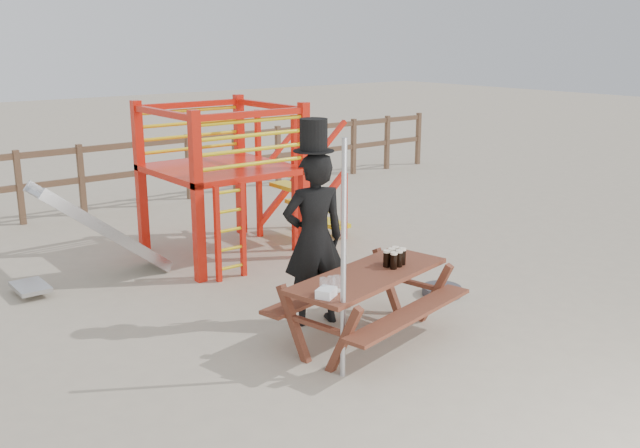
{
  "coord_description": "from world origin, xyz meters",
  "views": [
    {
      "loc": [
        -4.59,
        -4.65,
        2.94
      ],
      "look_at": [
        -0.3,
        0.8,
        1.1
      ],
      "focal_mm": 40.0,
      "sensor_mm": 36.0,
      "label": 1
    }
  ],
  "objects": [
    {
      "name": "picnic_table",
      "position": [
        -0.15,
        0.22,
        0.44
      ],
      "size": [
        2.02,
        1.59,
        0.7
      ],
      "rotation": [
        0.0,
        0.0,
        0.21
      ],
      "color": "brown",
      "rests_on": "ground"
    },
    {
      "name": "metal_pole",
      "position": [
        -0.85,
        -0.22,
        1.07
      ],
      "size": [
        0.05,
        0.05,
        2.13
      ],
      "primitive_type": "cylinder",
      "color": "#B2B2B7",
      "rests_on": "ground"
    },
    {
      "name": "paper_bag",
      "position": [
        -0.88,
        -0.03,
        0.74
      ],
      "size": [
        0.22,
        0.21,
        0.08
      ],
      "primitive_type": "cube",
      "rotation": [
        0.0,
        0.0,
        0.49
      ],
      "color": "white",
      "rests_on": "picnic_table"
    },
    {
      "name": "playground_fort",
      "position": [
        0.12,
        3.58,
        1.07
      ],
      "size": [
        4.71,
        1.84,
        2.1
      ],
      "color": "red",
      "rests_on": "ground"
    },
    {
      "name": "ground",
      "position": [
        0.0,
        0.0,
        0.0
      ],
      "size": [
        60.0,
        60.0,
        0.0
      ],
      "primitive_type": "plane",
      "color": "tan",
      "rests_on": "ground"
    },
    {
      "name": "stout_pints",
      "position": [
        0.21,
        0.24,
        0.78
      ],
      "size": [
        0.25,
        0.2,
        0.17
      ],
      "color": "black",
      "rests_on": "picnic_table"
    },
    {
      "name": "back_fence",
      "position": [
        0.0,
        7.0,
        0.74
      ],
      "size": [
        15.09,
        0.09,
        1.2
      ],
      "color": "brown",
      "rests_on": "ground"
    },
    {
      "name": "parasol_base",
      "position": [
        1.37,
        0.63,
        0.05
      ],
      "size": [
        0.45,
        0.45,
        0.19
      ],
      "color": "#39383E",
      "rests_on": "ground"
    },
    {
      "name": "empty_glasses",
      "position": [
        -0.79,
        0.03,
        0.77
      ],
      "size": [
        0.2,
        0.1,
        0.15
      ],
      "color": "silver",
      "rests_on": "picnic_table"
    },
    {
      "name": "man_with_hat",
      "position": [
        -0.29,
        0.91,
        0.96
      ],
      "size": [
        0.76,
        0.61,
        2.15
      ],
      "rotation": [
        0.0,
        0.0,
        2.84
      ],
      "color": "black",
      "rests_on": "ground"
    }
  ]
}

